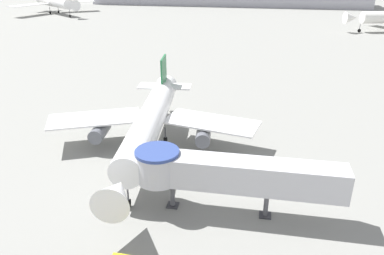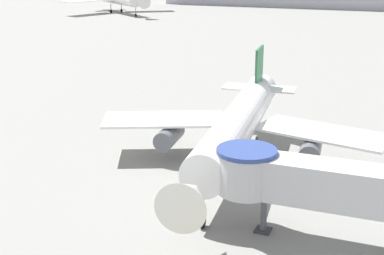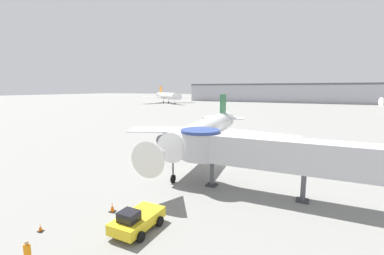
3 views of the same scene
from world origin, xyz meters
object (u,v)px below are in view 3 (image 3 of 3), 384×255
object	(u,v)px
jet_bridge	(259,151)
traffic_cone_near_nose	(112,207)
background_jet_orange_tail	(167,96)
pushback_tug_yellow	(137,220)
traffic_cone_apron_front	(40,228)
ground_crew_marshaller	(27,253)
main_airplane	(205,131)

from	to	relation	value
jet_bridge	traffic_cone_near_nose	xyz separation A→B (m)	(-9.99, -9.07, -3.80)
background_jet_orange_tail	traffic_cone_near_nose	bearing A→B (deg)	-112.44
pushback_tug_yellow	traffic_cone_apron_front	xyz separation A→B (m)	(-6.09, -3.15, -0.50)
jet_bridge	ground_crew_marshaller	size ratio (longest dim) A/B	11.11
traffic_cone_near_nose	ground_crew_marshaller	world-z (taller)	ground_crew_marshaller
traffic_cone_near_nose	background_jet_orange_tail	size ratio (longest dim) A/B	0.02
pushback_tug_yellow	traffic_cone_apron_front	bearing A→B (deg)	-151.93
main_airplane	ground_crew_marshaller	bearing A→B (deg)	-94.78
main_airplane	jet_bridge	distance (m)	14.60
jet_bridge	background_jet_orange_tail	distance (m)	156.32
pushback_tug_yellow	traffic_cone_near_nose	bearing A→B (deg)	159.97
pushback_tug_yellow	ground_crew_marshaller	xyz separation A→B (m)	(-3.00, -5.90, 0.19)
pushback_tug_yellow	traffic_cone_near_nose	world-z (taller)	pushback_tug_yellow
main_airplane	background_jet_orange_tail	xyz separation A→B (m)	(-78.77, 118.05, 1.29)
pushback_tug_yellow	ground_crew_marshaller	distance (m)	6.62
traffic_cone_near_nose	jet_bridge	bearing A→B (deg)	42.24
traffic_cone_near_nose	background_jet_orange_tail	bearing A→B (deg)	119.80
traffic_cone_apron_front	traffic_cone_near_nose	bearing A→B (deg)	61.10
jet_bridge	background_jet_orange_tail	bearing A→B (deg)	123.92
jet_bridge	traffic_cone_near_nose	distance (m)	14.02
jet_bridge	pushback_tug_yellow	world-z (taller)	jet_bridge
traffic_cone_near_nose	background_jet_orange_tail	distance (m)	158.74
traffic_cone_apron_front	background_jet_orange_tail	bearing A→B (deg)	118.23
pushback_tug_yellow	ground_crew_marshaller	size ratio (longest dim) A/B	2.43
jet_bridge	traffic_cone_apron_front	size ratio (longest dim) A/B	31.23
traffic_cone_apron_front	ground_crew_marshaller	xyz separation A→B (m)	(3.09, -2.74, 0.70)
jet_bridge	traffic_cone_apron_front	bearing A→B (deg)	-133.28
background_jet_orange_tail	pushback_tug_yellow	bearing A→B (deg)	-111.57
main_airplane	traffic_cone_apron_front	distance (m)	24.54
traffic_cone_near_nose	ground_crew_marshaller	bearing A→B (deg)	-85.27
jet_bridge	ground_crew_marshaller	bearing A→B (deg)	-120.60
ground_crew_marshaller	pushback_tug_yellow	bearing A→B (deg)	-134.12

